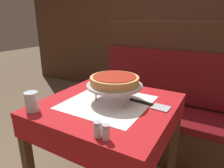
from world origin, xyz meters
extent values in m
cube|color=red|center=(0.00, 0.00, 0.76)|extent=(0.77, 0.77, 0.03)
cube|color=white|center=(0.00, 0.00, 0.78)|extent=(0.48, 0.48, 0.00)
cube|color=red|center=(0.00, 0.00, 0.68)|extent=(0.77, 0.77, 0.12)
cube|color=#4C331E|center=(-0.35, 0.35, 0.37)|extent=(0.05, 0.05, 0.74)
cube|color=#4C331E|center=(0.35, 0.35, 0.37)|extent=(0.05, 0.05, 0.74)
cube|color=red|center=(-0.06, 1.52, 0.76)|extent=(0.70, 0.70, 0.03)
cube|color=white|center=(-0.06, 1.52, 0.78)|extent=(0.43, 0.43, 0.00)
cube|color=red|center=(-0.06, 1.52, 0.67)|extent=(0.69, 0.69, 0.15)
cube|color=#4C331E|center=(-0.37, 1.20, 0.37)|extent=(0.05, 0.05, 0.75)
cube|color=#4C331E|center=(0.26, 1.20, 0.37)|extent=(0.05, 0.05, 0.75)
cube|color=#4C331E|center=(-0.37, 1.83, 0.37)|extent=(0.05, 0.05, 0.75)
cube|color=#4C331E|center=(0.26, 1.83, 0.37)|extent=(0.05, 0.05, 0.75)
cube|color=#3D2316|center=(0.13, 0.75, 0.20)|extent=(1.37, 0.48, 0.39)
cube|color=#600F14|center=(0.13, 0.75, 0.42)|extent=(1.34, 0.47, 0.06)
cube|color=#3D2316|center=(0.13, 0.97, 0.84)|extent=(1.37, 0.06, 0.78)
cube|color=#600F14|center=(0.13, 0.92, 0.73)|extent=(1.31, 0.02, 0.50)
cube|color=#4C2D1E|center=(0.00, 2.08, 1.20)|extent=(6.00, 0.04, 2.40)
cylinder|color=#ADADB2|center=(0.02, 0.16, 0.82)|extent=(0.01, 0.01, 0.09)
cylinder|color=#ADADB2|center=(-0.08, -0.02, 0.82)|extent=(0.01, 0.01, 0.09)
cylinder|color=#ADADB2|center=(0.12, -0.02, 0.82)|extent=(0.01, 0.01, 0.09)
cylinder|color=#ADADB2|center=(0.02, 0.04, 0.86)|extent=(0.23, 0.23, 0.01)
cylinder|color=silver|center=(0.02, 0.04, 0.87)|extent=(0.33, 0.33, 0.01)
cylinder|color=silver|center=(0.02, 0.04, 0.88)|extent=(0.34, 0.34, 0.01)
cylinder|color=tan|center=(0.02, 0.04, 0.91)|extent=(0.29, 0.29, 0.05)
cylinder|color=#A82314|center=(0.02, 0.04, 0.93)|extent=(0.26, 0.26, 0.01)
cube|color=#BCBCC1|center=(0.30, 0.08, 0.78)|extent=(0.10, 0.09, 0.00)
cube|color=black|center=(0.18, 0.09, 0.78)|extent=(0.15, 0.03, 0.01)
cylinder|color=silver|center=(-0.30, -0.31, 0.83)|extent=(0.07, 0.07, 0.11)
cylinder|color=silver|center=(0.15, -0.34, 0.80)|extent=(0.04, 0.04, 0.06)
cylinder|color=#B7B7BC|center=(0.15, -0.34, 0.84)|extent=(0.03, 0.03, 0.02)
cylinder|color=silver|center=(0.20, -0.34, 0.80)|extent=(0.03, 0.03, 0.05)
cylinder|color=#B7B7BC|center=(0.20, -0.34, 0.84)|extent=(0.03, 0.03, 0.02)
cube|color=black|center=(0.00, 1.43, 0.79)|extent=(0.12, 0.12, 0.03)
cylinder|color=black|center=(0.00, 1.43, 0.88)|extent=(0.01, 0.01, 0.14)
cylinder|color=gold|center=(0.00, 1.47, 0.86)|extent=(0.04, 0.04, 0.10)
cylinder|color=#99194C|center=(0.00, 1.39, 0.86)|extent=(0.04, 0.04, 0.10)
camera|label=1|loc=(0.58, -0.96, 1.27)|focal=32.00mm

